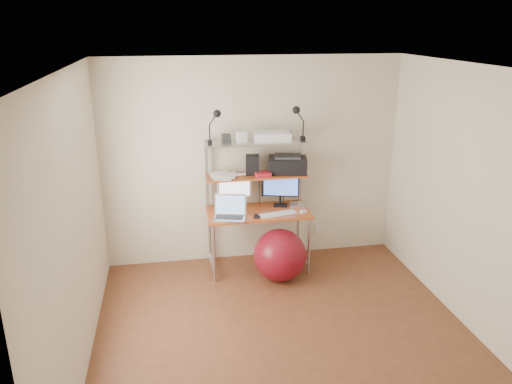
% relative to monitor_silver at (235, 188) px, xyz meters
% --- Properties ---
extents(room, '(3.60, 3.60, 3.60)m').
position_rel_monitor_silver_xyz_m(room, '(0.26, -1.59, 0.26)').
color(room, brown).
rests_on(room, ground).
extents(computer_desk, '(1.20, 0.60, 1.57)m').
position_rel_monitor_silver_xyz_m(computer_desk, '(0.26, -0.08, -0.03)').
color(computer_desk, '#AB5621').
rests_on(computer_desk, ground).
extents(desktop, '(1.20, 0.60, 0.00)m').
position_rel_monitor_silver_xyz_m(desktop, '(0.26, -0.15, -0.25)').
color(desktop, '#AB5621').
rests_on(desktop, computer_desk).
extents(mid_shelf, '(1.18, 0.34, 0.00)m').
position_rel_monitor_silver_xyz_m(mid_shelf, '(0.26, -0.02, 0.16)').
color(mid_shelf, '#AB5621').
rests_on(mid_shelf, computer_desk).
extents(top_shelf, '(1.18, 0.34, 0.00)m').
position_rel_monitor_silver_xyz_m(top_shelf, '(0.26, -0.02, 0.56)').
color(top_shelf, '#ABACB0').
rests_on(top_shelf, computer_desk).
extents(floor, '(3.60, 3.60, 0.00)m').
position_rel_monitor_silver_xyz_m(floor, '(0.26, -1.59, -0.99)').
color(floor, brown).
rests_on(floor, ground).
extents(wall_outlet, '(0.08, 0.01, 0.12)m').
position_rel_monitor_silver_xyz_m(wall_outlet, '(1.11, 0.20, -0.69)').
color(wall_outlet, silver).
rests_on(wall_outlet, room).
extents(monitor_silver, '(0.42, 0.19, 0.47)m').
position_rel_monitor_silver_xyz_m(monitor_silver, '(0.00, 0.00, 0.00)').
color(monitor_silver, silver).
rests_on(monitor_silver, desktop).
extents(monitor_black, '(0.45, 0.18, 0.46)m').
position_rel_monitor_silver_xyz_m(monitor_black, '(0.56, 0.00, -0.02)').
color(monitor_black, black).
rests_on(monitor_black, desktop).
extents(laptop, '(0.43, 0.38, 0.32)m').
position_rel_monitor_silver_xyz_m(laptop, '(-0.09, -0.28, -0.19)').
color(laptop, silver).
rests_on(laptop, desktop).
extents(keyboard, '(0.46, 0.21, 0.01)m').
position_rel_monitor_silver_xyz_m(keyboard, '(0.47, -0.30, -0.24)').
color(keyboard, silver).
rests_on(keyboard, desktop).
extents(mouse, '(0.09, 0.07, 0.02)m').
position_rel_monitor_silver_xyz_m(mouse, '(0.77, -0.28, -0.24)').
color(mouse, silver).
rests_on(mouse, desktop).
extents(mac_mini, '(0.22, 0.22, 0.04)m').
position_rel_monitor_silver_xyz_m(mac_mini, '(0.76, -0.08, -0.23)').
color(mac_mini, silver).
rests_on(mac_mini, desktop).
extents(phone, '(0.10, 0.14, 0.01)m').
position_rel_monitor_silver_xyz_m(phone, '(0.21, -0.32, -0.24)').
color(phone, black).
rests_on(phone, desktop).
extents(printer, '(0.50, 0.39, 0.21)m').
position_rel_monitor_silver_xyz_m(printer, '(0.64, 0.00, 0.26)').
color(printer, black).
rests_on(printer, mid_shelf).
extents(nas_cube, '(0.18, 0.18, 0.23)m').
position_rel_monitor_silver_xyz_m(nas_cube, '(0.22, 0.00, 0.28)').
color(nas_cube, black).
rests_on(nas_cube, mid_shelf).
extents(red_box, '(0.19, 0.14, 0.05)m').
position_rel_monitor_silver_xyz_m(red_box, '(0.32, -0.11, 0.19)').
color(red_box, '#B31C29').
rests_on(red_box, mid_shelf).
extents(scanner, '(0.45, 0.31, 0.11)m').
position_rel_monitor_silver_xyz_m(scanner, '(0.44, -0.00, 0.62)').
color(scanner, silver).
rests_on(scanner, top_shelf).
extents(box_white, '(0.12, 0.11, 0.12)m').
position_rel_monitor_silver_xyz_m(box_white, '(0.08, -0.06, 0.62)').
color(box_white, silver).
rests_on(box_white, top_shelf).
extents(box_grey, '(0.10, 0.10, 0.09)m').
position_rel_monitor_silver_xyz_m(box_grey, '(-0.08, 0.03, 0.61)').
color(box_grey, '#2D2D30').
rests_on(box_grey, top_shelf).
extents(clip_lamp_left, '(0.16, 0.09, 0.39)m').
position_rel_monitor_silver_xyz_m(clip_lamp_left, '(-0.21, -0.08, 0.85)').
color(clip_lamp_left, black).
rests_on(clip_lamp_left, top_shelf).
extents(clip_lamp_right, '(0.16, 0.09, 0.40)m').
position_rel_monitor_silver_xyz_m(clip_lamp_right, '(0.73, -0.07, 0.86)').
color(clip_lamp_right, black).
rests_on(clip_lamp_right, top_shelf).
extents(exercise_ball, '(0.61, 0.61, 0.61)m').
position_rel_monitor_silver_xyz_m(exercise_ball, '(0.45, -0.48, -0.68)').
color(exercise_ball, maroon).
rests_on(exercise_ball, floor).
extents(paper_stack, '(0.34, 0.40, 0.02)m').
position_rel_monitor_silver_xyz_m(paper_stack, '(-0.13, -0.02, 0.17)').
color(paper_stack, white).
rests_on(paper_stack, mid_shelf).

